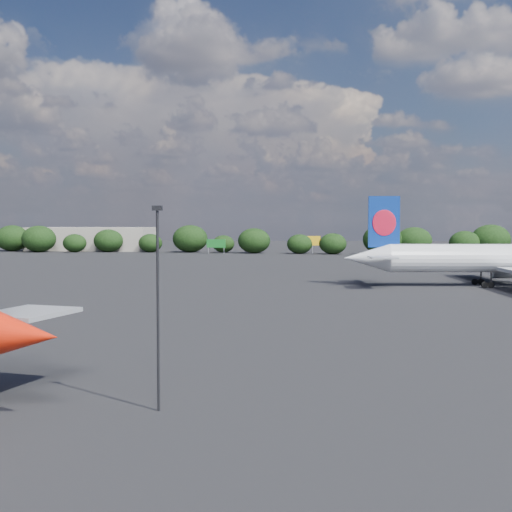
# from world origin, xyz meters

# --- Properties ---
(ground) EXTENTS (500.00, 500.00, 0.00)m
(ground) POSITION_xyz_m (0.00, 60.00, 0.00)
(ground) COLOR black
(ground) RESTS_ON ground
(china_southern_airliner) EXTENTS (44.87, 42.72, 14.63)m
(china_southern_airliner) POSITION_xyz_m (45.75, 74.57, 4.46)
(china_southern_airliner) COLOR silver
(china_southern_airliner) RESTS_ON ground
(apron_lamp_post) EXTENTS (0.55, 0.30, 11.72)m
(apron_lamp_post) POSITION_xyz_m (12.62, -5.20, 6.51)
(apron_lamp_post) COLOR black
(apron_lamp_post) RESTS_ON ground
(terminal_building) EXTENTS (42.00, 16.00, 8.00)m
(terminal_building) POSITION_xyz_m (-65.00, 192.00, 4.00)
(terminal_building) COLOR gray
(terminal_building) RESTS_ON ground
(highway_sign) EXTENTS (6.00, 0.30, 4.50)m
(highway_sign) POSITION_xyz_m (-18.00, 176.00, 3.13)
(highway_sign) COLOR #146420
(highway_sign) RESTS_ON ground
(billboard_yellow) EXTENTS (5.00, 0.30, 5.50)m
(billboard_yellow) POSITION_xyz_m (12.00, 182.00, 3.87)
(billboard_yellow) COLOR yellow
(billboard_yellow) RESTS_ON ground
(horizon_treeline) EXTENTS (205.80, 16.83, 9.28)m
(horizon_treeline) POSITION_xyz_m (17.81, 179.61, 4.22)
(horizon_treeline) COLOR black
(horizon_treeline) RESTS_ON ground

